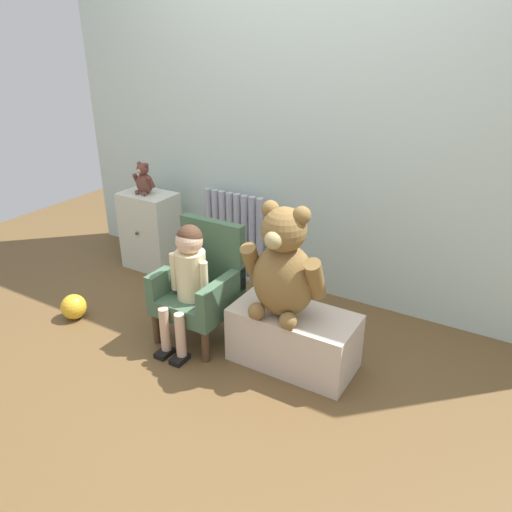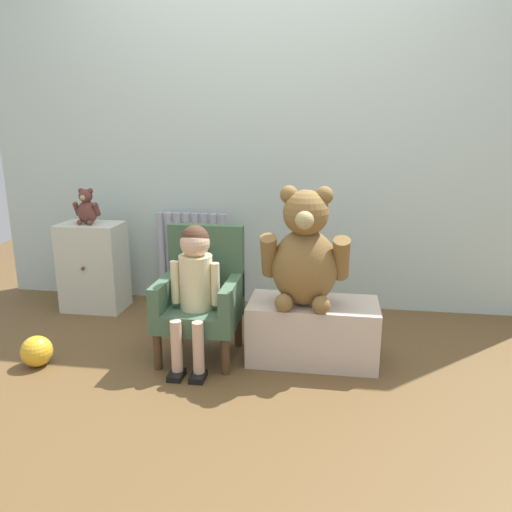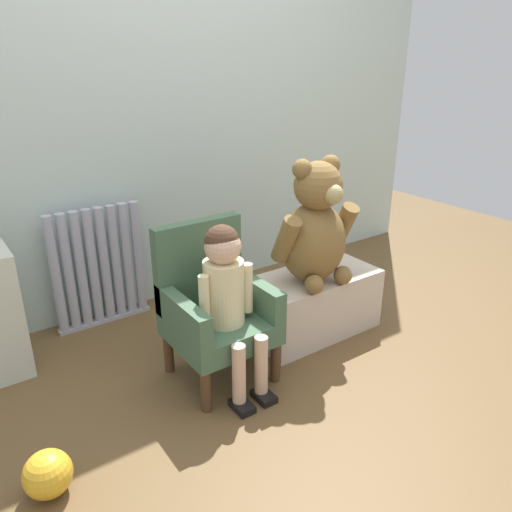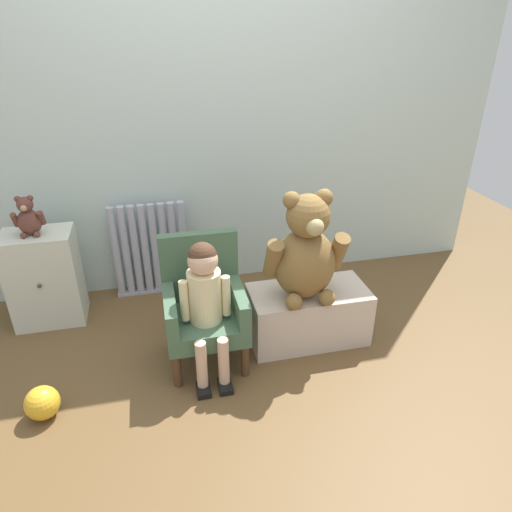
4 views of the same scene
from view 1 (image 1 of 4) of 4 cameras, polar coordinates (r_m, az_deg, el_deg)
ground_plane at (r=2.68m, az=-7.54°, el=-14.56°), size 6.00×6.00×0.00m
back_wall at (r=3.22m, az=6.08°, el=15.90°), size 3.80×0.05×2.40m
radiator at (r=3.59m, az=-2.55°, el=2.28°), size 0.50×0.05×0.64m
small_dresser at (r=3.83m, az=-11.95°, el=2.84°), size 0.40×0.29×0.59m
child_armchair at (r=2.91m, az=-6.25°, el=-3.27°), size 0.41×0.40×0.69m
child_figure at (r=2.76m, az=-7.77°, el=-1.58°), size 0.25×0.35×0.73m
low_bench at (r=2.73m, az=4.29°, el=-9.33°), size 0.67×0.34×0.32m
large_teddy_bear at (r=2.51m, az=3.17°, el=-1.39°), size 0.44×0.31×0.61m
small_teddy_bear at (r=3.70m, az=-12.70°, el=8.47°), size 0.17×0.12×0.23m
toy_ball at (r=3.37m, az=-20.10°, el=-5.47°), size 0.16×0.16×0.16m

